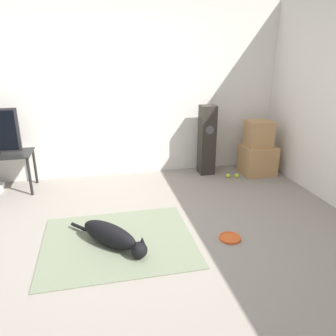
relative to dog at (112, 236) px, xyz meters
The scene contains 10 objects.
ground_plane 0.21m from the dog, ahead, with size 12.00×12.00×0.00m, color gray.
wall_back 2.39m from the dog, 85.47° to the left, with size 8.00×0.06×2.55m.
area_rug 0.15m from the dog, 52.18° to the left, with size 1.51×1.25×0.01m.
dog is the anchor object (origin of this frame).
frisbee 1.20m from the dog, ahead, with size 0.23×0.23×0.03m.
cardboard_box_lower 2.85m from the dog, 34.29° to the left, with size 0.48×0.45×0.45m.
cardboard_box_upper 2.89m from the dog, 34.66° to the left, with size 0.36×0.34×0.39m.
floor_speaker 2.42m from the dog, 48.81° to the left, with size 0.23×0.23×1.07m.
tennis_ball_by_boxes 2.47m from the dog, 37.12° to the left, with size 0.07×0.07×0.07m.
tennis_ball_near_speaker 2.39m from the dog, 39.55° to the left, with size 0.07×0.07×0.07m.
Camera 1 is at (-0.24, -2.82, 1.82)m, focal length 35.00 mm.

